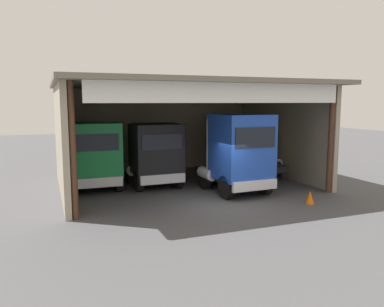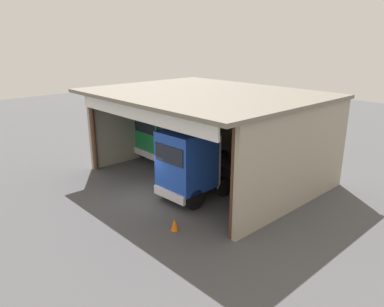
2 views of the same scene
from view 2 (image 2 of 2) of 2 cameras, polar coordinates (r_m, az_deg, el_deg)
The scene contains 9 objects.
ground_plane at distance 19.88m, azimuth -6.89°, elevation -6.79°, with size 80.00×80.00×0.00m, color #4C4C4F.
workshop_shed at distance 22.13m, azimuth 4.02°, elevation 5.69°, with size 12.70×10.32×5.25m.
truck_green_right_bay at distance 25.46m, azimuth -4.90°, elevation 2.88°, with size 2.77×4.50×3.32m.
truck_black_left_bay at distance 23.03m, azimuth -0.84°, elevation 1.26°, with size 2.50×4.45×3.30m.
truck_blue_center_left_bay at distance 18.86m, azimuth -0.36°, elevation -1.65°, with size 2.60×4.71×3.74m.
truck_yellow_center_right_bay at distance 20.19m, azimuth 13.84°, elevation -1.52°, with size 2.59×4.46×3.22m.
oil_drum at distance 27.19m, azimuth 1.50°, elevation 1.15°, with size 0.58×0.58×0.94m, color #B21E19.
tool_cart at distance 24.40m, azimuth 8.21°, elevation -0.90°, with size 0.90×0.60×1.00m, color black.
traffic_cone at distance 16.50m, azimuth -2.73°, elevation -10.98°, with size 0.36×0.36×0.56m, color orange.
Camera 2 is at (14.80, -10.47, 8.16)m, focal length 34.22 mm.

